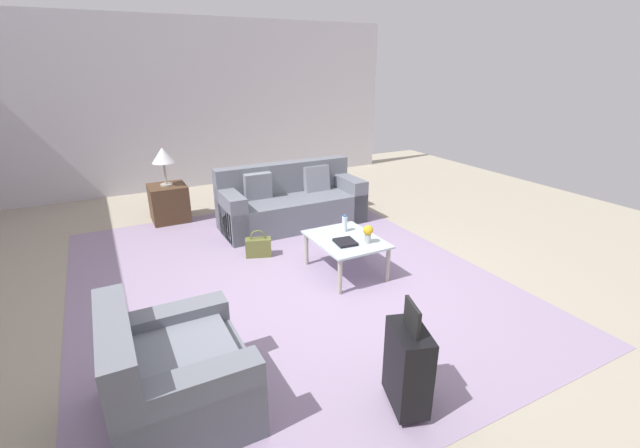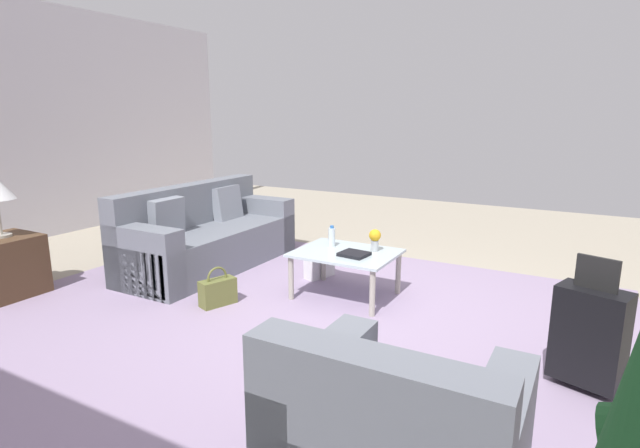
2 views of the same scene
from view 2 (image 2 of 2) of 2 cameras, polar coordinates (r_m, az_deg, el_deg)
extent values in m
plane|color=#A89E89|center=(4.14, 4.87, -11.37)|extent=(12.00, 12.00, 0.00)
cube|color=#9984A3|center=(4.24, -3.80, -10.69)|extent=(5.20, 4.40, 0.01)
cube|color=slate|center=(5.64, -12.28, -2.63)|extent=(0.84, 2.12, 0.45)
cube|color=slate|center=(5.80, -14.71, -0.05)|extent=(0.22, 2.12, 0.90)
cube|color=slate|center=(6.33, -6.73, 0.16)|extent=(0.84, 0.24, 0.65)
cube|color=slate|center=(4.98, -19.47, -3.94)|extent=(0.84, 0.24, 0.65)
cube|color=gray|center=(6.00, -10.57, 2.32)|extent=(0.17, 0.40, 0.41)
cube|color=gray|center=(5.32, -17.10, 0.66)|extent=(0.14, 0.40, 0.41)
cube|color=slate|center=(2.54, 0.11, -20.35)|extent=(0.20, 0.90, 0.60)
cube|color=gray|center=(2.35, 9.78, -18.39)|extent=(0.76, 0.64, 0.08)
cube|color=silver|center=(4.59, 2.98, -3.33)|extent=(0.91, 0.72, 0.02)
cylinder|color=#ADA899|center=(4.23, 6.05, -7.89)|extent=(0.05, 0.05, 0.41)
cylinder|color=#ADA899|center=(4.58, -3.33, -6.19)|extent=(0.05, 0.05, 0.41)
cylinder|color=#ADA899|center=(4.77, 8.98, -5.56)|extent=(0.05, 0.05, 0.41)
cylinder|color=#ADA899|center=(5.09, 0.39, -4.24)|extent=(0.05, 0.05, 0.41)
cylinder|color=silver|center=(4.73, 1.36, -1.53)|extent=(0.06, 0.06, 0.18)
cylinder|color=#2D6BBC|center=(4.71, 1.36, -0.33)|extent=(0.04, 0.04, 0.02)
cube|color=black|center=(4.46, 3.92, -3.44)|extent=(0.26, 0.24, 0.03)
cylinder|color=#B2B7BC|center=(4.61, 6.27, -2.49)|extent=(0.07, 0.07, 0.10)
sphere|color=gold|center=(4.59, 6.30, -1.28)|extent=(0.11, 0.11, 0.11)
cube|color=#513823|center=(5.52, -32.28, -4.09)|extent=(0.54, 0.54, 0.56)
cylinder|color=#ADA899|center=(5.45, -32.64, -1.12)|extent=(0.18, 0.18, 0.02)
cube|color=black|center=(3.53, 28.42, -11.18)|extent=(0.45, 0.33, 0.60)
cube|color=black|center=(3.39, 29.12, -4.96)|extent=(0.24, 0.10, 0.20)
cylinder|color=black|center=(3.63, 30.02, -16.38)|extent=(0.03, 0.05, 0.05)
cylinder|color=black|center=(3.70, 25.76, -15.33)|extent=(0.03, 0.05, 0.05)
cube|color=olive|center=(4.56, -11.60, -7.66)|extent=(0.24, 0.35, 0.24)
torus|color=olive|center=(4.52, -11.67, -5.99)|extent=(0.08, 0.19, 0.20)
cube|color=white|center=(5.20, -0.08, -4.85)|extent=(0.22, 0.35, 0.24)
torus|color=white|center=(5.16, -0.08, -3.37)|extent=(0.07, 0.19, 0.20)
camera|label=1|loc=(2.58, 82.41, 16.26)|focal=24.00mm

